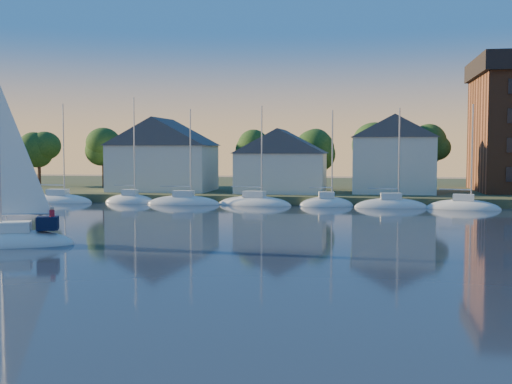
% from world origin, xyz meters
% --- Properties ---
extents(ground, '(260.00, 260.00, 0.00)m').
position_xyz_m(ground, '(0.00, 0.00, 0.00)').
color(ground, black).
rests_on(ground, ground).
extents(shoreline_land, '(160.00, 50.00, 2.00)m').
position_xyz_m(shoreline_land, '(0.00, 75.00, 0.00)').
color(shoreline_land, '#394226').
rests_on(shoreline_land, ground).
extents(wooden_dock, '(120.00, 3.00, 1.00)m').
position_xyz_m(wooden_dock, '(0.00, 52.00, 0.00)').
color(wooden_dock, brown).
rests_on(wooden_dock, ground).
extents(clubhouse_west, '(13.65, 9.45, 9.64)m').
position_xyz_m(clubhouse_west, '(-22.00, 58.00, 5.93)').
color(clubhouse_west, beige).
rests_on(clubhouse_west, shoreline_land).
extents(clubhouse_centre, '(11.55, 8.40, 8.08)m').
position_xyz_m(clubhouse_centre, '(-6.00, 57.00, 5.13)').
color(clubhouse_centre, beige).
rests_on(clubhouse_centre, shoreline_land).
extents(clubhouse_east, '(10.50, 8.40, 9.80)m').
position_xyz_m(clubhouse_east, '(8.00, 59.00, 6.00)').
color(clubhouse_east, beige).
rests_on(clubhouse_east, shoreline_land).
extents(tree_line, '(93.40, 5.40, 8.90)m').
position_xyz_m(tree_line, '(2.00, 63.00, 7.18)').
color(tree_line, '#3C261B').
rests_on(tree_line, shoreline_land).
extents(moored_fleet, '(95.50, 2.40, 12.05)m').
position_xyz_m(moored_fleet, '(4.00, 49.00, 0.10)').
color(moored_fleet, silver).
rests_on(moored_fleet, ground).
extents(hero_sailboat, '(8.31, 5.36, 12.63)m').
position_xyz_m(hero_sailboat, '(-18.71, 15.81, 0.54)').
color(hero_sailboat, silver).
rests_on(hero_sailboat, ground).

